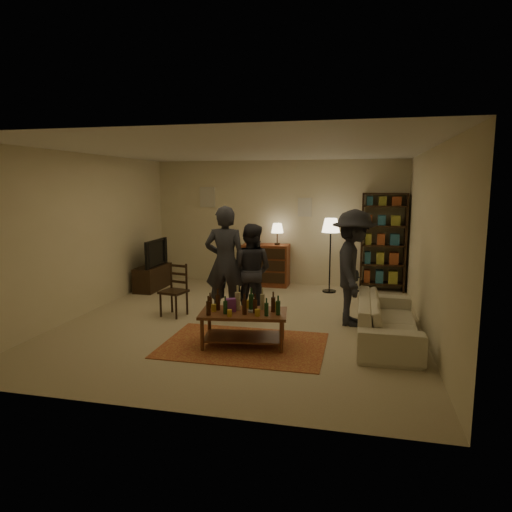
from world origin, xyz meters
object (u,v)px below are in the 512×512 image
(person_by_sofa, at_px, (353,268))
(tv_stand, at_px, (152,271))
(dresser, at_px, (266,264))
(sofa, at_px, (387,320))
(dining_chair, at_px, (175,288))
(coffee_table, at_px, (243,316))
(person_left, at_px, (225,263))
(person_right, at_px, (251,270))
(floor_lamp, at_px, (331,230))
(bookshelf, at_px, (383,241))

(person_by_sofa, bearing_deg, tv_stand, 69.74)
(dresser, xyz_separation_m, sofa, (2.39, -3.11, -0.17))
(dining_chair, distance_m, dresser, 2.78)
(tv_stand, xyz_separation_m, person_by_sofa, (4.14, -1.53, 0.52))
(coffee_table, distance_m, dining_chair, 1.90)
(person_left, distance_m, person_right, 0.45)
(coffee_table, bearing_deg, dining_chair, 141.50)
(dining_chair, bearing_deg, tv_stand, 139.24)
(coffee_table, distance_m, dresser, 3.80)
(floor_lamp, xyz_separation_m, sofa, (1.00, -2.79, -0.97))
(dining_chair, bearing_deg, coffee_table, -25.71)
(sofa, bearing_deg, bookshelf, -0.82)
(tv_stand, distance_m, person_left, 2.74)
(dining_chair, relative_size, sofa, 0.43)
(tv_stand, height_order, person_right, person_right)
(tv_stand, bearing_deg, coffee_table, -46.37)
(dining_chair, relative_size, dresser, 0.65)
(dining_chair, height_order, dresser, dresser)
(person_by_sofa, bearing_deg, bookshelf, -12.31)
(person_by_sofa, bearing_deg, dining_chair, 92.85)
(person_right, bearing_deg, coffee_table, 107.06)
(coffee_table, height_order, tv_stand, tv_stand)
(dining_chair, distance_m, person_by_sofa, 2.95)
(sofa, bearing_deg, person_by_sofa, 36.62)
(person_right, xyz_separation_m, person_by_sofa, (1.66, -0.08, 0.13))
(coffee_table, xyz_separation_m, floor_lamp, (0.92, 3.45, 0.85))
(tv_stand, height_order, person_left, person_left)
(dining_chair, relative_size, floor_lamp, 0.59)
(coffee_table, bearing_deg, floor_lamp, 75.00)
(coffee_table, bearing_deg, tv_stand, 133.63)
(sofa, relative_size, person_by_sofa, 1.15)
(floor_lamp, height_order, person_right, person_right)
(coffee_table, relative_size, bookshelf, 0.62)
(bookshelf, distance_m, person_by_sofa, 2.57)
(dresser, distance_m, sofa, 3.93)
(tv_stand, height_order, sofa, tv_stand)
(bookshelf, distance_m, floor_lamp, 1.14)
(dresser, height_order, person_right, person_right)
(sofa, bearing_deg, dining_chair, 81.22)
(dining_chair, height_order, person_left, person_left)
(coffee_table, xyz_separation_m, person_by_sofa, (1.42, 1.33, 0.48))
(dining_chair, bearing_deg, person_by_sofa, 15.67)
(tv_stand, xyz_separation_m, floor_lamp, (3.65, 0.59, 0.89))
(coffee_table, xyz_separation_m, bookshelf, (1.97, 3.84, 0.61))
(coffee_table, relative_size, person_by_sofa, 0.69)
(person_right, distance_m, person_by_sofa, 1.67)
(person_left, height_order, person_right, person_left)
(dresser, distance_m, floor_lamp, 1.64)
(person_by_sofa, bearing_deg, coffee_table, 133.00)
(dining_chair, height_order, person_right, person_right)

